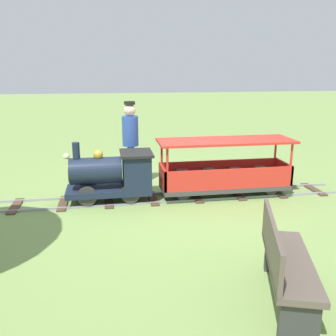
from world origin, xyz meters
TOP-DOWN VIEW (x-y plane):
  - ground_plane at (0.00, 0.00)m, footprint 60.00×60.00m
  - track at (0.00, 0.04)m, footprint 0.71×6.05m
  - locomotive at (0.00, 1.08)m, footprint 0.67×1.45m
  - passenger_car at (0.00, -0.86)m, footprint 0.77×2.35m
  - conductor_person at (0.80, 0.73)m, footprint 0.30×0.30m
  - park_bench at (-3.10, -0.44)m, footprint 1.36×0.79m

SIDE VIEW (x-z plane):
  - ground_plane at x=0.00m, z-range 0.00..0.00m
  - track at x=0.00m, z-range 0.00..0.04m
  - park_bench at x=-3.10m, z-range 0.01..0.83m
  - passenger_car at x=0.00m, z-range -0.06..0.91m
  - locomotive at x=0.00m, z-range -0.02..0.99m
  - conductor_person at x=0.80m, z-range 0.15..1.77m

